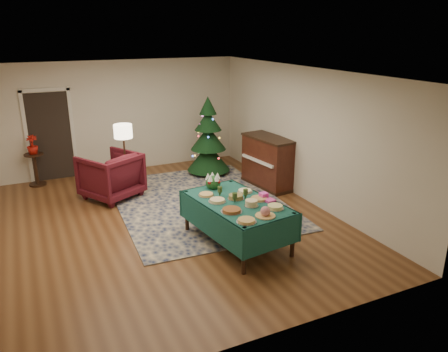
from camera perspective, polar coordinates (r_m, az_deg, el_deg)
name	(u,v)px	position (r m, az deg, el deg)	size (l,w,h in m)	color
room_shell	(163,152)	(7.70, -8.02, 3.12)	(7.00, 7.00, 7.00)	#593319
doorway	(50,134)	(10.85, -21.77, 5.14)	(1.08, 0.04, 2.16)	black
rug	(199,202)	(9.00, -3.30, -3.42)	(3.20, 4.20, 0.02)	#121D43
buffet_table	(237,210)	(7.13, 1.67, -4.44)	(1.36, 2.04, 0.74)	black
platter_0	(246,221)	(6.34, 2.94, -5.86)	(0.30, 0.30, 0.05)	silver
platter_1	(265,213)	(6.53, 5.42, -4.77)	(0.31, 0.31, 0.16)	silver
platter_2	(275,207)	(6.83, 6.69, -4.06)	(0.27, 0.27, 0.06)	silver
platter_3	(232,210)	(6.68, 0.99, -4.51)	(0.33, 0.33, 0.05)	silver
platter_4	(251,203)	(6.89, 3.59, -3.58)	(0.23, 0.23, 0.10)	silver
platter_5	(259,199)	(7.15, 4.57, -2.98)	(0.30, 0.30, 0.04)	silver
platter_6	(217,201)	(7.04, -0.89, -3.24)	(0.28, 0.28, 0.05)	silver
platter_7	(236,197)	(7.17, 1.55, -2.75)	(0.27, 0.27, 0.07)	silver
platter_8	(245,191)	(7.47, 2.75, -1.98)	(0.27, 0.27, 0.04)	silver
platter_9	(206,195)	(7.31, -2.34, -2.45)	(0.27, 0.27, 0.04)	silver
goblet_0	(220,191)	(7.25, -0.54, -2.01)	(0.08, 0.08, 0.17)	#2D471E
goblet_1	(246,194)	(7.15, 2.83, -2.34)	(0.08, 0.08, 0.17)	#2D471E
goblet_2	(235,198)	(6.98, 1.41, -2.83)	(0.08, 0.08, 0.17)	#2D471E
napkin_stack	(270,201)	(7.10, 5.99, -3.20)	(0.15, 0.15, 0.04)	#ED42A3
gift_box	(264,196)	(7.21, 5.20, -2.57)	(0.12, 0.12, 0.10)	#F443C1
centerpiece	(213,181)	(7.61, -1.44, -0.68)	(0.27, 0.27, 0.31)	#1E4C1E
armchair	(111,173)	(9.38, -14.59, 0.32)	(1.03, 0.97, 1.06)	#4E101A
floor_lamp	(123,136)	(9.21, -13.01, 5.15)	(0.37, 0.37, 1.54)	#A57F3F
side_table	(36,170)	(10.74, -23.37, 0.73)	(0.41, 0.41, 0.74)	black
potted_plant	(33,149)	(10.61, -23.71, 3.28)	(0.24, 0.42, 0.24)	#AD150C
christmas_tree	(208,140)	(10.55, -2.06, 4.77)	(1.07, 1.07, 1.90)	black
piano	(268,162)	(9.80, 5.77, 1.79)	(0.76, 1.38, 1.14)	black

